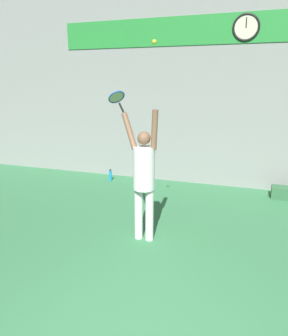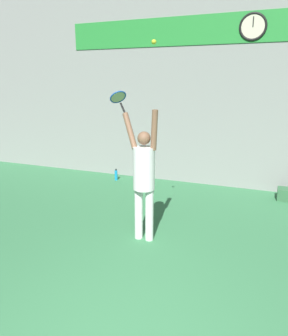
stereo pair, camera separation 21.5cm
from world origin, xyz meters
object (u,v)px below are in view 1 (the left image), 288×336
Objects in this scene: tennis_player at (144,175)px; equipment_bag at (288,193)px; tennis_racket at (117,98)px; tennis_ball at (154,42)px; water_bottle at (110,175)px; scoreboard_clock at (246,27)px.

tennis_player is 3.02× the size of equipment_bag.
tennis_racket reaches higher than equipment_bag.
tennis_ball is 4.60m from water_bottle.
tennis_ball is 0.22× the size of water_bottle.
tennis_player reaches higher than water_bottle.
scoreboard_clock is 1.53× the size of tennis_racket.
tennis_ball is (0.76, -0.42, 0.79)m from tennis_racket.
scoreboard_clock is 1.94× the size of water_bottle.
water_bottle is (-3.11, -0.49, -3.51)m from scoreboard_clock.
tennis_player is at bearing -56.02° from water_bottle.
tennis_player is 3.55m from water_bottle.
tennis_racket is 3.51m from water_bottle.
scoreboard_clock is at bearing 59.06° from tennis_racket.
tennis_racket is 1.17m from tennis_ball.
tennis_ball reaches higher than tennis_racket.
equipment_bag is at bearing 40.37° from tennis_racket.
tennis_player is 5.47× the size of tennis_racket.
scoreboard_clock is at bearing 158.33° from equipment_bag.
tennis_ball is at bearing -23.92° from tennis_player.
tennis_racket is (-1.78, -2.97, -1.41)m from scoreboard_clock.
tennis_player is 3.83m from equipment_bag.
tennis_racket is 0.55× the size of equipment_bag.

